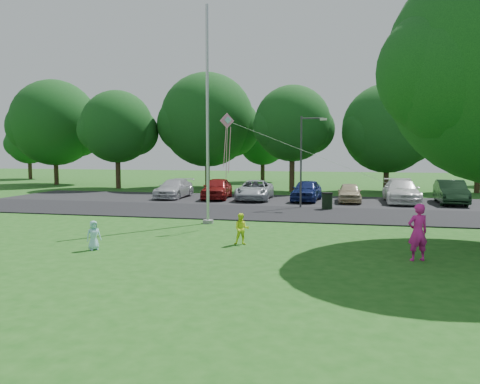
% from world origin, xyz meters
% --- Properties ---
extents(ground, '(120.00, 120.00, 0.00)m').
position_xyz_m(ground, '(0.00, 0.00, 0.00)').
color(ground, '#1B5416').
rests_on(ground, ground).
extents(park_road, '(60.00, 6.00, 0.06)m').
position_xyz_m(park_road, '(0.00, 9.00, 0.03)').
color(park_road, black).
rests_on(park_road, ground).
extents(parking_strip, '(42.00, 7.00, 0.06)m').
position_xyz_m(parking_strip, '(0.00, 15.50, 0.03)').
color(parking_strip, black).
rests_on(parking_strip, ground).
extents(flagpole, '(0.50, 0.50, 10.00)m').
position_xyz_m(flagpole, '(-3.50, 5.00, 4.17)').
color(flagpole, '#B7BABF').
rests_on(flagpole, ground).
extents(street_lamp, '(1.52, 0.23, 5.41)m').
position_xyz_m(street_lamp, '(0.41, 11.74, 3.25)').
color(street_lamp, '#3F3F44').
rests_on(street_lamp, ground).
extents(trash_can, '(0.64, 0.64, 1.01)m').
position_xyz_m(trash_can, '(1.76, 11.20, 0.51)').
color(trash_can, black).
rests_on(trash_can, ground).
extents(tree_row, '(64.35, 11.94, 10.88)m').
position_xyz_m(tree_row, '(1.59, 24.23, 5.71)').
color(tree_row, '#332316').
rests_on(tree_row, ground).
extents(horizon_trees, '(77.46, 7.20, 7.02)m').
position_xyz_m(horizon_trees, '(4.06, 33.88, 4.30)').
color(horizon_trees, '#332316').
rests_on(horizon_trees, ground).
extents(parked_cars, '(20.16, 5.38, 1.49)m').
position_xyz_m(parked_cars, '(0.19, 15.39, 0.76)').
color(parked_cars, silver).
rests_on(parked_cars, ground).
extents(woman, '(0.76, 0.64, 1.79)m').
position_xyz_m(woman, '(4.98, -0.73, 0.90)').
color(woman, '#DA1D90').
rests_on(woman, ground).
extents(child_yellow, '(0.63, 0.53, 1.15)m').
position_xyz_m(child_yellow, '(-0.88, 0.48, 0.58)').
color(child_yellow, '#E4FF28').
rests_on(child_yellow, ground).
extents(child_blue, '(0.57, 0.58, 1.02)m').
position_xyz_m(child_blue, '(-5.65, -1.51, 0.51)').
color(child_blue, '#9FE2F4').
rests_on(child_blue, ground).
extents(kite, '(7.58, 5.03, 3.01)m').
position_xyz_m(kite, '(-2.13, 3.90, 4.24)').
color(kite, pink).
rests_on(kite, ground).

